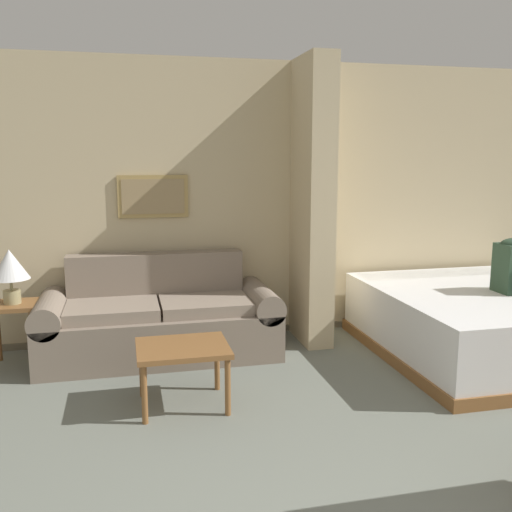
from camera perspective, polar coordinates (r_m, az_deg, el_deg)
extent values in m
cube|color=#CCB78E|center=(5.53, 0.79, 5.56)|extent=(7.07, 0.12, 2.60)
cube|color=#70644E|center=(5.70, 0.93, -7.34)|extent=(7.07, 0.02, 0.06)
cube|color=tan|center=(5.29, -10.26, 5.88)|extent=(0.63, 0.02, 0.38)
cube|color=#9E845B|center=(5.27, -10.25, 5.87)|extent=(0.56, 0.01, 0.31)
cube|color=#CCB78E|center=(5.27, 5.65, 5.30)|extent=(0.24, 0.63, 2.60)
cube|color=gray|center=(5.07, -9.58, -7.66)|extent=(1.56, 0.84, 0.40)
cube|color=gray|center=(5.27, -9.94, -2.16)|extent=(1.56, 0.20, 0.46)
cube|color=gray|center=(5.10, -19.80, -8.01)|extent=(0.23, 0.84, 0.40)
cylinder|color=gray|center=(5.03, -19.97, -5.27)|extent=(0.26, 0.84, 0.26)
cube|color=gray|center=(5.19, 0.43, -7.08)|extent=(0.23, 0.84, 0.40)
cylinder|color=gray|center=(5.13, 0.43, -4.38)|extent=(0.26, 0.84, 0.26)
cube|color=gray|center=(4.94, -14.17, -5.25)|extent=(0.76, 0.60, 0.10)
cube|color=gray|center=(4.99, -5.13, -4.85)|extent=(0.76, 0.60, 0.10)
cube|color=brown|center=(4.01, -7.36, -9.12)|extent=(0.63, 0.52, 0.04)
cylinder|color=brown|center=(3.86, -11.10, -13.44)|extent=(0.04, 0.04, 0.40)
cylinder|color=brown|center=(3.91, -2.85, -12.94)|extent=(0.04, 0.04, 0.40)
cylinder|color=brown|center=(4.27, -11.33, -11.11)|extent=(0.04, 0.04, 0.40)
cylinder|color=brown|center=(4.32, -3.92, -10.70)|extent=(0.04, 0.04, 0.40)
cube|color=brown|center=(5.09, -23.15, -4.58)|extent=(0.38, 0.38, 0.04)
cylinder|color=brown|center=(4.98, -21.43, -7.95)|extent=(0.04, 0.04, 0.50)
cylinder|color=brown|center=(5.28, -20.95, -6.92)|extent=(0.04, 0.04, 0.50)
cylinder|color=tan|center=(5.07, -23.20, -3.77)|extent=(0.14, 0.14, 0.11)
cylinder|color=tan|center=(5.05, -23.28, -2.65)|extent=(0.02, 0.02, 0.09)
cone|color=silver|center=(5.02, -23.41, -0.77)|extent=(0.31, 0.31, 0.24)
cube|color=brown|center=(5.47, 21.90, -8.60)|extent=(1.87, 2.02, 0.10)
cube|color=white|center=(5.39, 22.10, -5.68)|extent=(1.83, 1.98, 0.48)
cube|color=white|center=(5.97, 17.98, -2.09)|extent=(1.71, 0.36, 0.10)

